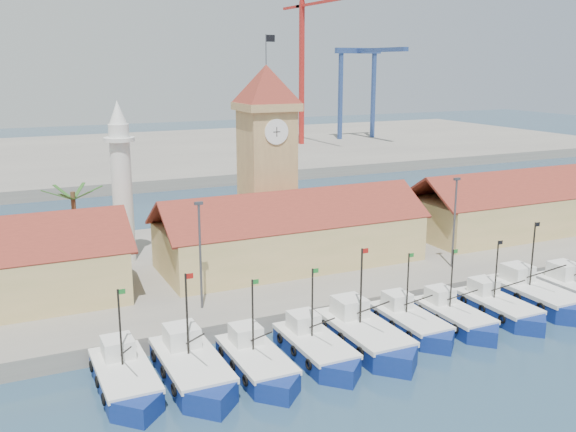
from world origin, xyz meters
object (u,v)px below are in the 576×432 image
boat_0 (126,381)px  clock_tower (267,154)px  minaret (122,182)px  boat_5 (412,324)px

boat_0 → clock_tower: clock_tower is taller
boat_0 → minaret: size_ratio=0.59×
boat_5 → clock_tower: 25.58m
clock_tower → minaret: (-15.00, 2.00, -2.23)m
boat_5 → clock_tower: clock_tower is taller
boat_0 → minaret: minaret is taller
clock_tower → minaret: clock_tower is taller
boat_5 → clock_tower: bearing=97.2°
clock_tower → minaret: bearing=172.4°
boat_5 → clock_tower: (-2.89, 22.79, 11.25)m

